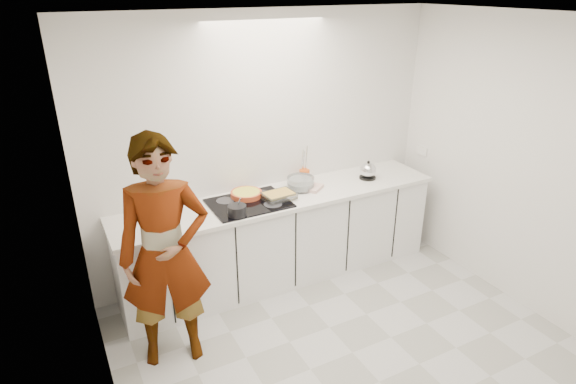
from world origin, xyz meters
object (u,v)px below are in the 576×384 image
tart_dish (246,194)px  cook (165,254)px  utensil_crock (304,176)px  kettle (368,171)px  baking_dish (279,195)px  saucepan (237,210)px  mixing_bowl (301,184)px  hob (249,203)px

tart_dish → cook: cook is taller
utensil_crock → kettle: bearing=-19.4°
kettle → utensil_crock: size_ratio=1.50×
baking_dish → cook: size_ratio=0.17×
saucepan → mixing_bowl: 0.84m
saucepan → cook: cook is taller
tart_dish → utensil_crock: 0.69m
saucepan → kettle: kettle is taller
hob → tart_dish: 0.15m
mixing_bowl → utensil_crock: (0.12, 0.14, 0.01)m
tart_dish → cook: size_ratio=0.16×
mixing_bowl → cook: size_ratio=0.16×
mixing_bowl → utensil_crock: utensil_crock is taller
baking_dish → kettle: bearing=2.7°
tart_dish → mixing_bowl: size_ratio=1.02×
utensil_crock → tart_dish: bearing=-172.7°
cook → baking_dish: bearing=35.8°
kettle → baking_dish: bearing=-177.3°
saucepan → kettle: size_ratio=1.05×
hob → saucepan: size_ratio=3.47×
mixing_bowl → kettle: size_ratio=1.50×
baking_dish → kettle: (1.07, 0.05, 0.04)m
kettle → utensil_crock: bearing=160.6°
mixing_bowl → cook: (-1.53, -0.66, -0.03)m
mixing_bowl → baking_dish: bearing=-157.1°
baking_dish → utensil_crock: size_ratio=2.35×
mixing_bowl → utensil_crock: size_ratio=2.24×
hob → utensil_crock: 0.76m
tart_dish → cook: bearing=-143.3°
tart_dish → cook: (-0.97, -0.72, -0.02)m
tart_dish → saucepan: 0.41m
tart_dish → baking_dish: 0.31m
baking_dish → utensil_crock: (0.43, 0.27, 0.02)m
kettle → utensil_crock: (-0.64, 0.22, -0.02)m
baking_dish → kettle: 1.07m
hob → saucepan: bearing=-135.1°
hob → tart_dish: (0.03, 0.14, 0.03)m
hob → cook: size_ratio=0.39×
baking_dish → cook: (-1.22, -0.53, -0.02)m
cook → saucepan: bearing=39.8°
baking_dish → kettle: kettle is taller
kettle → utensil_crock: 0.67m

